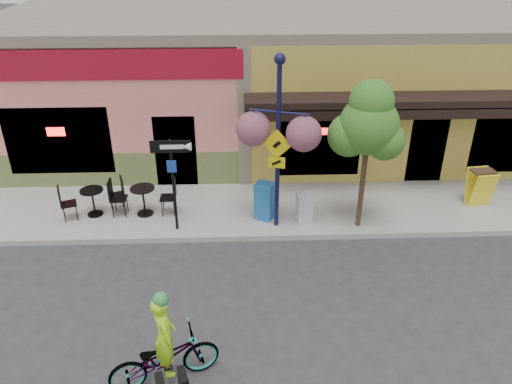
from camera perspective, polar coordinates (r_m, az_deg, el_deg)
The scene contains 14 objects.
ground at distance 12.25m, azimuth 3.72°, elevation -6.83°, with size 90.00×90.00×0.00m, color #2D2D30.
sidewalk at distance 13.89m, azimuth 2.95°, elevation -1.85°, with size 24.00×3.00×0.15m, color #9E9B93.
curb at distance 12.66m, azimuth 3.50°, elevation -5.13°, with size 24.00×0.12×0.15m, color #A8A59E.
building at distance 18.15m, azimuth 1.64°, elevation 12.93°, with size 18.20×8.20×4.50m, color #E77C72, non-canonical shape.
bicycle at distance 9.09m, azimuth -10.45°, elevation -18.20°, with size 0.67×1.91×1.01m, color maroon.
cyclist_rider at distance 8.88m, azimuth -10.27°, elevation -16.99°, with size 0.57×0.37×1.55m, color #B6FF1A.
lamp_post at distance 11.97m, azimuth 2.52°, elevation 5.27°, with size 1.41×0.56×4.42m, color #13153E, non-canonical shape.
one_way_sign at distance 12.38m, azimuth -9.39°, elevation 0.67°, with size 0.94×0.20×2.45m, color black, non-canonical shape.
cafe_set_left at distance 13.87m, azimuth -18.16°, elevation -0.72°, with size 1.63×0.81×0.98m, color black, non-canonical shape.
cafe_set_right at distance 13.53m, azimuth -12.75°, elevation -0.57°, with size 1.72×0.86×1.03m, color black, non-canonical shape.
newspaper_box_blue at distance 13.04m, azimuth 0.98°, elevation -1.03°, with size 0.46×0.40×1.01m, color #1C63A8, non-canonical shape.
newspaper_box_grey at distance 12.96m, azimuth 5.55°, elevation -1.86°, with size 0.38×0.34×0.81m, color silver, non-canonical shape.
street_tree at distance 12.36m, azimuth 12.39°, elevation 3.97°, with size 1.51×1.51×3.87m, color #3D7A26, non-canonical shape.
sandwich_board at distance 14.86m, azimuth 24.55°, elevation 0.16°, with size 0.62×0.46×1.04m, color yellow, non-canonical shape.
Camera 1 is at (-1.17, -9.98, 7.01)m, focal length 35.00 mm.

